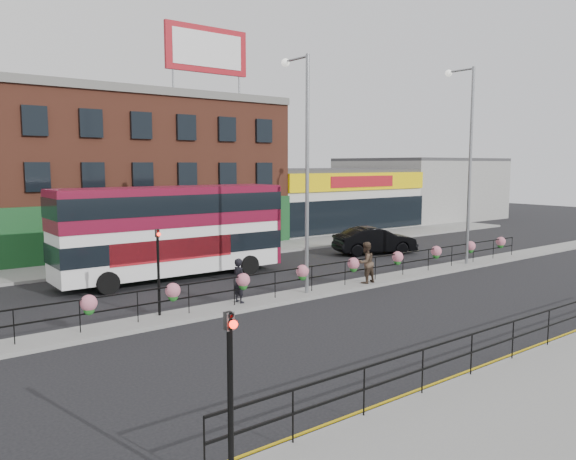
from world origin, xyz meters
TOP-DOWN VIEW (x-y plane):
  - ground at (0.00, 0.00)m, footprint 120.00×120.00m
  - north_pavement at (0.00, 12.00)m, footprint 60.00×4.00m
  - median at (0.00, 0.00)m, footprint 60.00×1.60m
  - yellow_line_inner at (0.00, -9.70)m, footprint 60.00×0.10m
  - yellow_line_outer at (0.00, -9.88)m, footprint 60.00×0.10m
  - brick_building at (-4.00, 19.96)m, footprint 25.00×12.21m
  - supermarket at (16.00, 19.90)m, footprint 15.00×12.25m
  - warehouse_east at (30.75, 20.00)m, footprint 14.50×12.00m
  - billboard at (2.50, 14.99)m, footprint 6.00×0.29m
  - median_railing at (-0.00, 0.00)m, footprint 30.04×0.56m
  - south_railing at (-2.00, -10.10)m, footprint 20.04×0.05m
  - double_decker_bus at (-4.34, 6.67)m, footprint 11.39×2.99m
  - car at (9.40, 6.11)m, footprint 5.29×6.43m
  - pedestrian_a at (-4.63, 0.22)m, footprint 0.73×0.54m
  - pedestrian_b at (2.09, -0.24)m, footprint 0.98×0.78m
  - lamp_column_west at (-1.37, 0.16)m, footprint 0.36×1.77m
  - lamp_column_east at (10.31, 0.23)m, footprint 0.39×1.90m
  - traffic_light_south at (-12.00, -11.01)m, footprint 0.15×0.28m
  - traffic_light_median at (-8.00, 0.39)m, footprint 0.15×0.28m

SIDE VIEW (x-z plane):
  - ground at x=0.00m, z-range 0.00..0.00m
  - yellow_line_inner at x=0.00m, z-range 0.00..0.01m
  - yellow_line_outer at x=0.00m, z-range 0.00..0.01m
  - north_pavement at x=0.00m, z-range 0.00..0.15m
  - median at x=0.00m, z-range 0.00..0.15m
  - car at x=9.40m, z-range 0.00..1.72m
  - south_railing at x=-2.00m, z-range 0.40..1.52m
  - median_railing at x=0.00m, z-range 0.43..1.66m
  - pedestrian_a at x=-4.63m, z-range 0.15..1.95m
  - pedestrian_b at x=2.09m, z-range 0.15..2.09m
  - traffic_light_south at x=-12.00m, z-range 0.64..4.29m
  - traffic_light_median at x=-8.00m, z-range 0.64..4.29m
  - supermarket at x=16.00m, z-range 0.00..5.30m
  - double_decker_bus at x=-4.34m, z-range 0.53..5.12m
  - warehouse_east at x=30.75m, z-range 0.00..6.30m
  - brick_building at x=-4.00m, z-range -0.02..10.28m
  - lamp_column_west at x=-1.37m, z-range 1.09..11.19m
  - lamp_column_east at x=10.31m, z-range 1.15..11.96m
  - billboard at x=2.50m, z-range 10.98..15.38m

